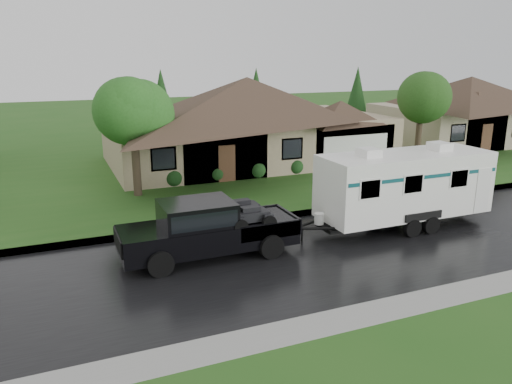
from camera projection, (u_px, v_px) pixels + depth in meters
ground at (326, 230)px, 21.08m from camera, size 140.00×140.00×0.00m
road at (352, 246)px, 19.30m from camera, size 140.00×8.00×0.01m
curb at (301, 213)px, 23.06m from camera, size 140.00×0.50×0.15m
lawn at (215, 161)px, 34.40m from camera, size 140.00×26.00×0.15m
house_main at (252, 110)px, 33.29m from camera, size 19.44×10.80×6.90m
house_neighbor at (473, 103)px, 41.23m from camera, size 15.12×9.72×6.45m
tree_left_green at (133, 112)px, 24.67m from camera, size 3.74×3.74×6.20m
tree_right_green at (421, 101)px, 33.03m from camera, size 3.52×3.52×5.83m
shrub_row at (276, 167)px, 29.92m from camera, size 13.60×1.00×1.00m
pickup_truck at (206, 227)px, 18.05m from camera, size 6.40×2.43×2.13m
travel_trailer at (405, 184)px, 21.13m from camera, size 7.90×2.77×3.54m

